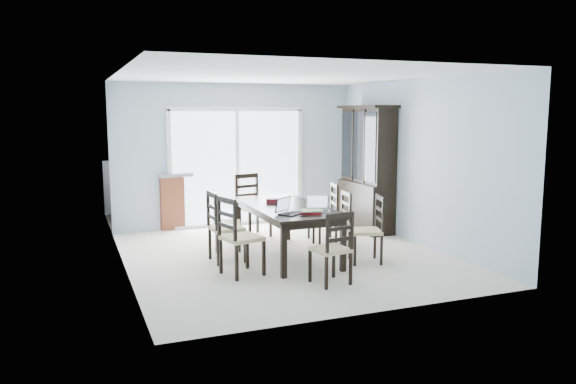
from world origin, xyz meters
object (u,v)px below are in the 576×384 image
Objects in this scene: dining_table at (286,211)px; chair_left_mid at (220,219)px; chair_left_near at (235,228)px; game_box at (275,201)px; chair_end_far at (250,198)px; chair_right_far at (328,206)px; chair_right_mid at (340,214)px; hot_tub at (195,193)px; china_hutch at (367,170)px; cell_phone at (303,216)px; chair_left_far at (222,215)px; chair_end_near at (335,241)px; laptop_silver at (318,208)px; chair_right_near at (372,222)px; laptop_dark at (291,210)px.

chair_left_mid is (-0.96, 0.06, -0.06)m from dining_table.
chair_left_near is 4.47× the size of game_box.
chair_right_far is at bearing 127.77° from chair_end_far.
hot_tub is at bearing 31.73° from chair_right_mid.
hot_tub reaches higher than game_box.
china_hutch is 21.73× the size of cell_phone.
cell_phone is at bearing -135.03° from china_hutch.
chair_left_far is at bearing -169.00° from china_hutch.
china_hutch is 2.16× the size of chair_left_far.
chair_end_near is 1.78m from game_box.
hot_tub is (-0.84, 3.99, -0.30)m from laptop_silver.
chair_left_near is at bearing 131.58° from chair_end_near.
laptop_silver is at bearing -71.24° from game_box.
dining_table is 21.73× the size of cell_phone.
dining_table is 3.44m from hot_tub.
chair_left_near is at bearing -178.00° from cell_phone.
china_hutch reaches higher than chair_right_mid.
chair_right_near reaches higher than hot_tub.
hot_tub is (-1.53, 3.27, -0.04)m from chair_right_mid.
chair_left_mid is 1.13× the size of chair_left_far.
chair_left_far is 0.99× the size of chair_right_mid.
chair_left_near reaches higher than chair_right_near.
chair_right_far is 1.18m from game_box.
chair_left_mid reaches higher than laptop_dark.
laptop_silver is at bearing 57.88° from chair_left_mid.
chair_end_far is at bearing 41.26° from chair_right_near.
chair_right_far is at bearing 15.30° from laptop_dark.
chair_right_near reaches higher than laptop_silver.
laptop_dark is at bearing 95.71° from chair_end_near.
cell_phone is at bearing 37.64° from chair_left_far.
china_hutch is 3.43m from hot_tub.
chair_end_far is 1.28m from game_box.
chair_left_far reaches higher than laptop_silver.
china_hutch reaches higher than chair_left_far.
chair_right_far is at bearing 34.97° from dining_table.
china_hutch is at bearing 108.93° from chair_left_mid.
laptop_silver is at bearing 97.77° from chair_right_near.
chair_right_mid is at bearing -133.84° from china_hutch.
chair_right_mid is 1.03m from game_box.
chair_end_far reaches higher than chair_left_near.
chair_left_near is 4.08m from hot_tub.
laptop_dark is 0.23m from cell_phone.
dining_table is 2.09× the size of chair_end_near.
chair_right_near is 10.76× the size of cell_phone.
chair_right_far is (0.00, 1.44, 0.00)m from chair_right_near.
chair_right_far is 0.50× the size of hot_tub.
hot_tub is (-0.52, 4.24, -0.25)m from cell_phone.
laptop_silver is at bearing 69.05° from chair_end_near.
laptop_dark is 3.83× the size of cell_phone.
chair_left_near is 0.99× the size of chair_end_far.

